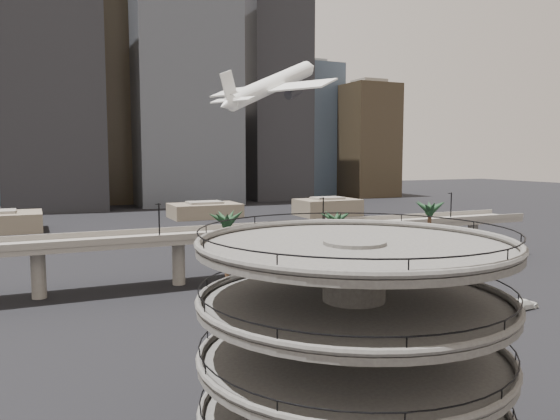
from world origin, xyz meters
name	(u,v)px	position (x,y,z in m)	size (l,w,h in m)	color
ground	(452,405)	(0.00, 0.00, 0.00)	(700.00, 700.00, 0.00)	black
parking_ramp	(353,330)	(-13.00, -4.00, 9.84)	(22.20, 22.20, 17.35)	#484543
overpass	(239,238)	(0.00, 55.00, 7.34)	(130.00, 9.30, 14.70)	slate
palm_trees	(336,218)	(14.02, 44.65, 11.43)	(42.40, 10.40, 14.00)	#4C3220
low_buildings	(167,214)	(6.89, 142.30, 2.86)	(135.00, 27.50, 6.80)	#685B4D
skyline	(146,103)	(15.11, 217.08, 45.56)	(269.00, 86.00, 124.55)	#7F6F57
airborne_jet	(272,85)	(13.06, 69.96, 36.65)	(30.18, 28.46, 14.69)	white
car_a	(393,332)	(6.09, 17.19, 0.70)	(1.66, 4.12, 1.40)	maroon
car_b	(436,328)	(11.78, 15.96, 0.69)	(1.47, 4.21, 1.39)	black
car_c	(523,304)	(30.64, 19.47, 0.76)	(2.12, 5.21, 1.51)	white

